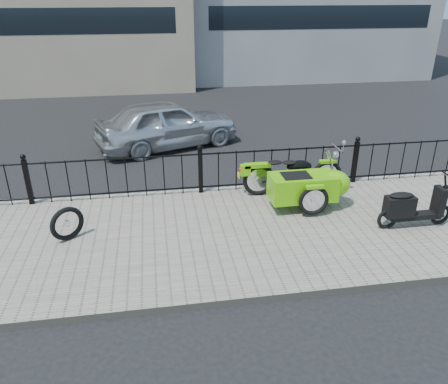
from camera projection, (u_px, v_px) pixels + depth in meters
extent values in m
plane|color=black|center=(209.00, 226.00, 8.39)|extent=(120.00, 120.00, 0.00)
cube|color=slate|center=(212.00, 236.00, 7.92)|extent=(30.00, 3.80, 0.12)
cube|color=gray|center=(200.00, 192.00, 9.66)|extent=(30.00, 0.10, 0.12)
cylinder|color=black|center=(200.00, 154.00, 9.14)|extent=(14.00, 0.04, 0.04)
cylinder|color=black|center=(201.00, 187.00, 9.46)|extent=(14.00, 0.04, 0.04)
cube|color=black|center=(28.00, 182.00, 8.79)|extent=(0.09, 0.09, 0.96)
sphere|color=black|center=(23.00, 157.00, 8.56)|extent=(0.11, 0.11, 0.11)
cube|color=black|center=(200.00, 172.00, 9.31)|extent=(0.09, 0.09, 0.96)
sphere|color=black|center=(200.00, 148.00, 9.08)|extent=(0.11, 0.11, 0.11)
cube|color=black|center=(355.00, 162.00, 9.82)|extent=(0.09, 0.09, 0.96)
sphere|color=black|center=(358.00, 139.00, 9.59)|extent=(0.11, 0.11, 0.11)
cube|color=black|center=(15.00, 22.00, 17.01)|extent=(12.50, 0.06, 1.00)
cube|color=black|center=(323.00, 17.00, 19.82)|extent=(10.50, 0.06, 1.00)
torus|color=black|center=(326.00, 176.00, 9.45)|extent=(0.69, 0.09, 0.69)
torus|color=black|center=(259.00, 180.00, 9.23)|extent=(0.69, 0.09, 0.69)
torus|color=black|center=(314.00, 201.00, 8.32)|extent=(0.60, 0.08, 0.60)
cube|color=gray|center=(293.00, 177.00, 9.33)|extent=(0.34, 0.22, 0.24)
cylinder|color=black|center=(293.00, 180.00, 9.36)|extent=(1.40, 0.04, 0.04)
ellipsoid|color=black|center=(299.00, 166.00, 9.25)|extent=(0.54, 0.29, 0.26)
cylinder|color=silver|center=(337.00, 148.00, 9.21)|extent=(0.03, 0.56, 0.03)
cylinder|color=silver|center=(330.00, 162.00, 9.33)|extent=(0.25, 0.04, 0.59)
sphere|color=silver|center=(336.00, 154.00, 9.27)|extent=(0.15, 0.15, 0.15)
cube|color=#5DBE09|center=(328.00, 161.00, 9.31)|extent=(0.36, 0.12, 0.06)
cube|color=#5DBE09|center=(257.00, 165.00, 9.08)|extent=(0.55, 0.16, 0.08)
ellipsoid|color=black|center=(290.00, 162.00, 9.17)|extent=(0.31, 0.22, 0.08)
ellipsoid|color=black|center=(275.00, 162.00, 9.12)|extent=(0.31, 0.22, 0.08)
sphere|color=red|center=(241.00, 169.00, 9.05)|extent=(0.07, 0.07, 0.07)
cube|color=yellow|center=(239.00, 175.00, 9.21)|extent=(0.02, 0.14, 0.10)
cube|color=#5DBE09|center=(302.00, 187.00, 8.61)|extent=(1.30, 0.62, 0.50)
ellipsoid|color=#5DBE09|center=(334.00, 184.00, 8.69)|extent=(0.65, 0.60, 0.54)
cube|color=black|center=(296.00, 177.00, 8.49)|extent=(0.55, 0.43, 0.06)
cube|color=#5DBE09|center=(315.00, 187.00, 8.20)|extent=(0.34, 0.11, 0.06)
torus|color=black|center=(440.00, 214.00, 8.14)|extent=(0.40, 0.07, 0.40)
torus|color=black|center=(387.00, 219.00, 7.98)|extent=(0.40, 0.07, 0.40)
cube|color=black|center=(414.00, 216.00, 8.05)|extent=(0.97, 0.21, 0.10)
cube|color=black|center=(399.00, 206.00, 7.91)|extent=(0.53, 0.25, 0.39)
ellipsoid|color=black|center=(401.00, 195.00, 7.81)|extent=(0.45, 0.23, 0.09)
cube|color=black|center=(439.00, 201.00, 8.00)|extent=(0.12, 0.29, 0.53)
cylinder|color=black|center=(446.00, 186.00, 7.89)|extent=(0.15, 0.04, 0.43)
torus|color=black|center=(67.00, 224.00, 7.58)|extent=(0.56, 0.43, 0.62)
imported|color=silver|center=(167.00, 124.00, 12.34)|extent=(4.32, 2.91, 1.37)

